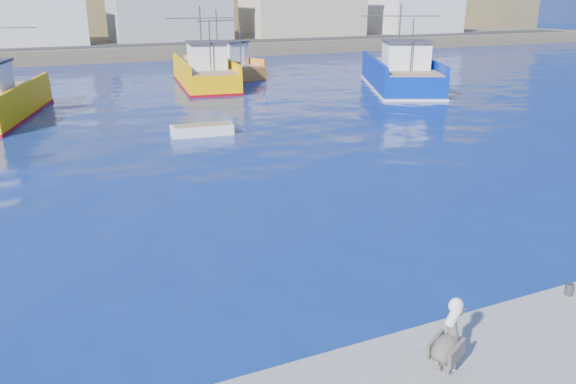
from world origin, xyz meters
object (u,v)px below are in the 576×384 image
at_px(pelican, 448,342).
at_px(boat_orange, 225,66).
at_px(trawler_yellow_b, 205,73).
at_px(trawler_blue, 401,74).
at_px(skiff_far, 386,74).
at_px(skiff_mid, 202,131).

bearing_deg(pelican, boat_orange, 76.70).
xyz_separation_m(trawler_yellow_b, trawler_blue, (14.56, -7.98, 0.09)).
relative_size(skiff_far, pelican, 2.69).
height_order(boat_orange, skiff_mid, boat_orange).
bearing_deg(trawler_yellow_b, boat_orange, 54.25).
distance_m(trawler_yellow_b, boat_orange, 5.87).
xyz_separation_m(trawler_yellow_b, pelican, (-7.23, -40.33, 0.06)).
height_order(trawler_yellow_b, skiff_mid, trawler_yellow_b).
height_order(trawler_blue, skiff_mid, trawler_blue).
xyz_separation_m(boat_orange, pelican, (-10.66, -45.09, 0.11)).
relative_size(boat_orange, skiff_mid, 2.62).
bearing_deg(skiff_mid, trawler_yellow_b, 72.73).
height_order(boat_orange, pelican, boat_orange).
bearing_deg(boat_orange, skiff_mid, -111.74).
relative_size(boat_orange, skiff_far, 2.25).
xyz_separation_m(trawler_blue, skiff_mid, (-19.98, -9.44, -0.94)).
xyz_separation_m(trawler_yellow_b, skiff_mid, (-5.42, -17.42, -0.85)).
bearing_deg(pelican, trawler_yellow_b, 79.84).
distance_m(trawler_yellow_b, pelican, 40.97).
height_order(trawler_yellow_b, skiff_far, trawler_yellow_b).
bearing_deg(skiff_far, pelican, -122.47).
bearing_deg(skiff_mid, boat_orange, 68.26).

